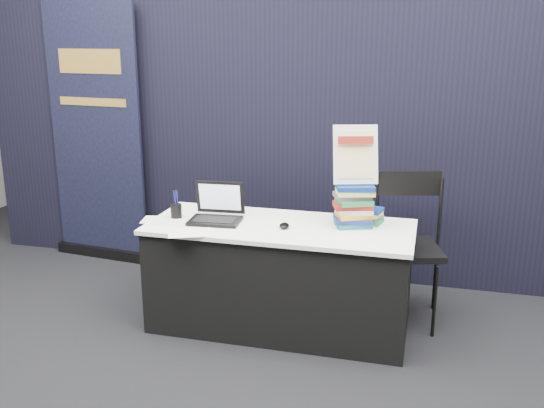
{
  "coord_description": "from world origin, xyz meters",
  "views": [
    {
      "loc": [
        0.96,
        -3.26,
        1.99
      ],
      "look_at": [
        -0.06,
        0.55,
        0.89
      ],
      "focal_mm": 40.0,
      "sensor_mm": 36.0,
      "label": 1
    }
  ],
  "objects": [
    {
      "name": "drape_partition",
      "position": [
        0.0,
        1.6,
        1.2
      ],
      "size": [
        6.0,
        0.08,
        2.4
      ],
      "primitive_type": "cube",
      "color": "black",
      "rests_on": "floor"
    },
    {
      "name": "brochure_left",
      "position": [
        -0.83,
        0.45,
        0.75
      ],
      "size": [
        0.29,
        0.23,
        0.0
      ],
      "primitive_type": "cube",
      "rotation": [
        0.0,
        0.0,
        0.2
      ],
      "color": "silver",
      "rests_on": "display_table"
    },
    {
      "name": "mouse",
      "position": [
        0.04,
        0.49,
        0.77
      ],
      "size": [
        0.08,
        0.11,
        0.03
      ],
      "primitive_type": "ellipsoid",
      "rotation": [
        0.0,
        0.0,
        0.11
      ],
      "color": "black",
      "rests_on": "display_table"
    },
    {
      "name": "info_sign",
      "position": [
        0.48,
        0.68,
        1.23
      ],
      "size": [
        0.31,
        0.19,
        0.4
      ],
      "rotation": [
        0.0,
        0.0,
        0.3
      ],
      "color": "black",
      "rests_on": "book_stack_tall"
    },
    {
      "name": "wall_back",
      "position": [
        0.0,
        4.0,
        1.75
      ],
      "size": [
        8.0,
        0.02,
        3.5
      ],
      "primitive_type": "cube",
      "color": "#AFACA6",
      "rests_on": "floor"
    },
    {
      "name": "pullup_banner",
      "position": [
        -1.93,
        1.5,
        1.02
      ],
      "size": [
        0.98,
        0.21,
        2.3
      ],
      "rotation": [
        0.0,
        0.0,
        -0.11
      ],
      "color": "black",
      "rests_on": "floor"
    },
    {
      "name": "book_stack_short",
      "position": [
        0.57,
        0.77,
        0.8
      ],
      "size": [
        0.22,
        0.19,
        0.11
      ],
      "rotation": [
        0.0,
        0.0,
        -0.29
      ],
      "color": "#20793D",
      "rests_on": "display_table"
    },
    {
      "name": "laptop",
      "position": [
        -0.45,
        0.54,
        0.81
      ],
      "size": [
        0.37,
        0.3,
        0.26
      ],
      "rotation": [
        0.0,
        0.0,
        0.08
      ],
      "color": "black",
      "rests_on": "display_table"
    },
    {
      "name": "floor",
      "position": [
        0.0,
        0.0,
        0.0
      ],
      "size": [
        8.0,
        8.0,
        0.0
      ],
      "primitive_type": "plane",
      "color": "black",
      "rests_on": "ground"
    },
    {
      "name": "display_table",
      "position": [
        0.0,
        0.55,
        0.38
      ],
      "size": [
        1.8,
        0.75,
        0.75
      ],
      "color": "black",
      "rests_on": "floor"
    },
    {
      "name": "brochure_right",
      "position": [
        -0.53,
        0.23,
        0.75
      ],
      "size": [
        0.32,
        0.28,
        0.0
      ],
      "primitive_type": "cube",
      "rotation": [
        0.0,
        0.0,
        0.39
      ],
      "color": "white",
      "rests_on": "display_table"
    },
    {
      "name": "brochure_mid",
      "position": [
        -0.73,
        0.41,
        0.75
      ],
      "size": [
        0.26,
        0.19,
        0.0
      ],
      "primitive_type": "cube",
      "rotation": [
        0.0,
        0.0,
        -0.03
      ],
      "color": "silver",
      "rests_on": "display_table"
    },
    {
      "name": "stacking_chair",
      "position": [
        0.83,
        0.93,
        0.59
      ],
      "size": [
        0.59,
        0.6,
        1.05
      ],
      "rotation": [
        0.0,
        0.0,
        0.28
      ],
      "color": "black",
      "rests_on": "floor"
    },
    {
      "name": "pen_cup",
      "position": [
        -0.75,
        0.52,
        0.8
      ],
      "size": [
        0.09,
        0.09,
        0.1
      ],
      "primitive_type": "cylinder",
      "rotation": [
        0.0,
        0.0,
        0.11
      ],
      "color": "black",
      "rests_on": "display_table"
    },
    {
      "name": "book_stack_tall",
      "position": [
        0.48,
        0.65,
        0.89
      ],
      "size": [
        0.28,
        0.25,
        0.29
      ],
      "rotation": [
        0.0,
        0.0,
        0.35
      ],
      "color": "#1A6362",
      "rests_on": "display_table"
    }
  ]
}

